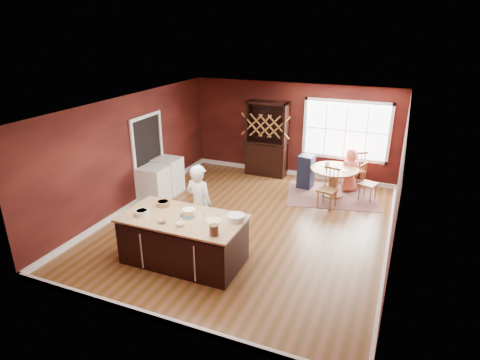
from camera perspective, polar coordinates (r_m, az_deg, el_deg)
name	(u,v)px	position (r m, az deg, el deg)	size (l,w,h in m)	color
room_shell	(248,168)	(8.54, 1.19, 1.76)	(7.00, 7.00, 7.00)	brown
window	(346,130)	(11.39, 14.83, 6.84)	(2.36, 0.10, 1.66)	white
doorway	(149,158)	(10.51, -12.85, 3.14)	(0.08, 1.26, 2.13)	white
kitchen_island	(184,240)	(7.64, -8.01, -8.49)	(2.27, 1.19, 0.92)	black
dining_table	(334,176)	(10.64, 13.19, 0.52)	(1.21, 1.21, 0.75)	brown
baker	(199,205)	(8.02, -5.80, -3.56)	(0.62, 0.41, 1.70)	silver
layer_cake	(189,213)	(7.41, -7.31, -4.63)	(0.33, 0.33, 0.14)	white
bowl_blue	(142,213)	(7.62, -13.78, -4.53)	(0.25, 0.25, 0.10)	white
bowl_yellow	(163,204)	(7.90, -10.86, -3.31)	(0.26, 0.26, 0.10)	#A47E3C
bowl_pink	(162,221)	(7.26, -11.02, -5.78)	(0.16, 0.16, 0.06)	silver
bowl_olive	(180,224)	(7.10, -8.48, -6.26)	(0.15, 0.15, 0.06)	white
drinking_glass	(204,218)	(7.16, -5.16, -5.40)	(0.08, 0.08, 0.17)	white
dinner_plate	(213,221)	(7.20, -3.85, -5.82)	(0.29, 0.29, 0.02)	beige
white_tub	(236,218)	(7.20, -0.59, -5.38)	(0.32, 0.32, 0.11)	white
stoneware_crock	(214,230)	(6.72, -3.72, -7.11)	(0.16, 0.16, 0.19)	brown
rug	(332,195)	(10.83, 12.96, -2.09)	(2.29, 1.77, 0.01)	brown
chair_east	(369,182)	(10.62, 17.82, -0.33)	(0.40, 0.38, 0.96)	brown
chair_south	(328,188)	(9.90, 12.36, -1.16)	(0.43, 0.41, 1.01)	brown
chair_north	(355,169)	(11.31, 15.99, 1.58)	(0.46, 0.44, 1.10)	brown
seated_woman	(350,170)	(11.04, 15.37, 1.40)	(0.58, 0.38, 1.19)	#E77361
high_chair	(306,171)	(11.05, 9.36, 1.29)	(0.39, 0.39, 0.95)	#242C44
toddler	(309,159)	(11.00, 9.80, 3.00)	(0.18, 0.14, 0.26)	#8CA5BF
table_plate	(345,171)	(10.45, 14.73, 1.30)	(0.20, 0.20, 0.01)	beige
table_cup	(327,164)	(10.71, 12.31, 2.23)	(0.12, 0.12, 0.10)	silver
hutch	(267,139)	(11.73, 3.84, 5.83)	(1.19, 0.49, 2.17)	black
washer	(154,184)	(10.28, -12.10, -0.61)	(0.63, 0.61, 0.91)	white
dryer	(168,175)	(10.76, -10.21, 0.63)	(0.65, 0.63, 0.94)	white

